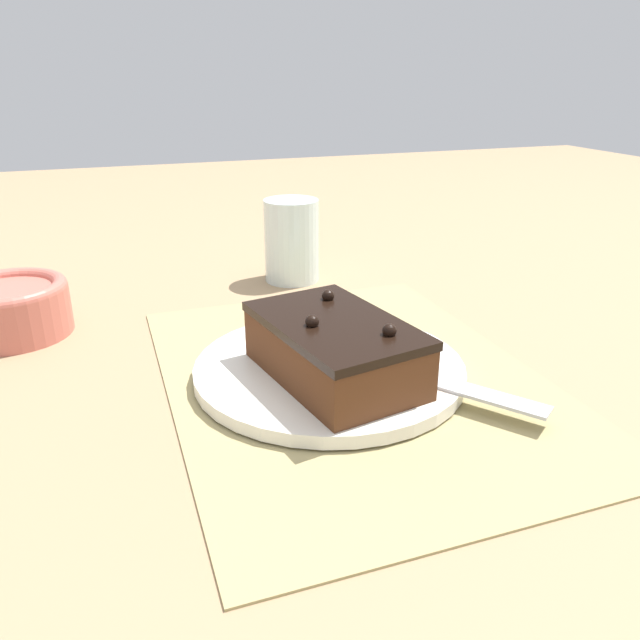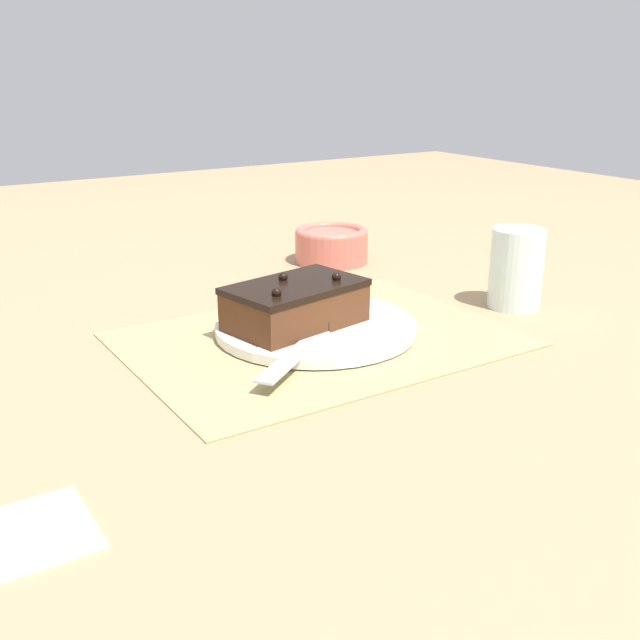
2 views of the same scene
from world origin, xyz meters
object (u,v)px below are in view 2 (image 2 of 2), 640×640
at_px(serving_knife, 321,329).
at_px(drinking_glass, 516,268).
at_px(chocolate_cake, 295,304).
at_px(small_bowl, 331,244).
at_px(cake_plate, 316,327).

height_order(serving_knife, drinking_glass, drinking_glass).
distance_m(chocolate_cake, serving_knife, 0.05).
bearing_deg(drinking_glass, small_bowl, -77.23).
height_order(chocolate_cake, serving_knife, chocolate_cake).
height_order(cake_plate, small_bowl, small_bowl).
relative_size(cake_plate, serving_knife, 1.21).
bearing_deg(drinking_glass, chocolate_cake, -10.55).
height_order(cake_plate, drinking_glass, drinking_glass).
relative_size(drinking_glass, small_bowl, 0.90).
bearing_deg(drinking_glass, cake_plate, -10.53).
height_order(cake_plate, serving_knife, serving_knife).
distance_m(cake_plate, drinking_glass, 0.30).
distance_m(drinking_glass, small_bowl, 0.36).
relative_size(chocolate_cake, serving_knife, 0.87).
xyz_separation_m(cake_plate, drinking_glass, (-0.30, 0.05, 0.05)).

